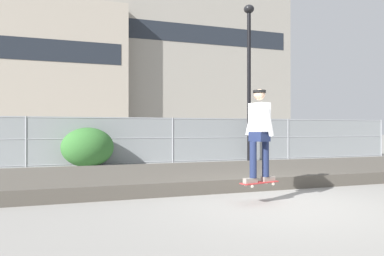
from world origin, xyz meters
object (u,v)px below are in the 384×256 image
shrub_left (88,147)px  parked_car_mid (209,139)px  parked_car_far (302,138)px  street_lamp (249,64)px  skateboard (259,183)px  skater (259,129)px  parked_car_near (85,141)px

shrub_left → parked_car_mid: bearing=31.0°
parked_car_far → street_lamp: bearing=-145.3°
skateboard → skater: skater is taller
skateboard → parked_car_near: size_ratio=0.18×
parked_car_near → street_lamp: bearing=-25.0°
street_lamp → skater: bearing=-115.9°
parked_car_mid → shrub_left: 7.16m
parked_car_far → parked_car_near: bearing=-177.4°
parked_car_near → parked_car_mid: size_ratio=1.00×
skater → parked_car_near: 10.94m
shrub_left → skater: bearing=-67.6°
skater → parked_car_near: skater is taller
parked_car_mid → parked_car_far: (5.72, 0.08, 0.00)m
skateboard → parked_car_far: parked_car_far is taller
skater → parked_car_mid: (3.13, 10.95, -0.55)m
skateboard → parked_car_far: (8.86, 11.03, 0.45)m
parked_car_mid → skateboard: bearing=-106.0°
parked_car_mid → shrub_left: parked_car_mid is taller
shrub_left → street_lamp: bearing=1.0°
skateboard → parked_car_far: size_ratio=0.19×
street_lamp → parked_car_far: bearing=34.7°
street_lamp → parked_car_far: 7.22m
parked_car_near → shrub_left: parked_car_near is taller
skateboard → parked_car_near: (-3.07, 10.49, 0.45)m
skater → parked_car_far: skater is taller
parked_car_near → shrub_left: 3.22m
skateboard → parked_car_far: bearing=51.2°
parked_car_mid → shrub_left: size_ratio=2.43×
skateboard → parked_car_mid: (3.13, 10.95, 0.45)m
parked_car_far → parked_car_mid: bearing=-179.2°
parked_car_near → shrub_left: size_ratio=2.42×
skater → street_lamp: (3.59, 7.38, 2.78)m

